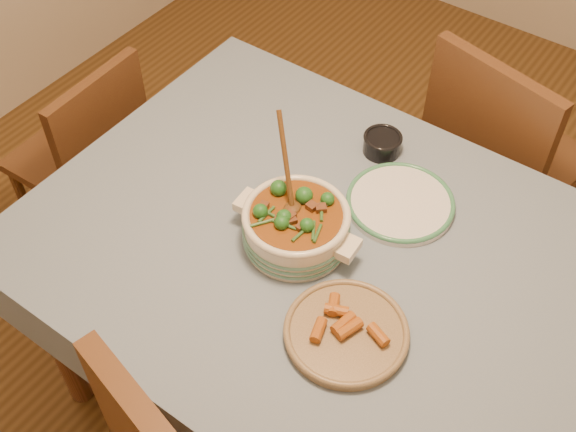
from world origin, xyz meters
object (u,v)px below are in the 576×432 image
object	(u,v)px
condiment_bowl	(382,143)
dining_table	(365,293)
white_plate	(400,203)
fried_plate	(346,331)
chair_left	(90,153)
stew_casserole	(296,224)
chair_far	(496,155)

from	to	relation	value
condiment_bowl	dining_table	bearing A→B (deg)	-63.53
white_plate	fried_plate	world-z (taller)	fried_plate
chair_left	stew_casserole	bearing A→B (deg)	80.90
dining_table	white_plate	bearing A→B (deg)	100.60
stew_casserole	chair_far	xyz separation A→B (m)	(0.20, 0.81, -0.30)
chair_far	condiment_bowl	bearing A→B (deg)	78.54
stew_casserole	chair_left	world-z (taller)	stew_casserole
condiment_bowl	chair_far	size ratio (longest dim) A/B	0.15
chair_far	chair_left	bearing A→B (deg)	45.77
condiment_bowl	chair_left	bearing A→B (deg)	-163.03
fried_plate	chair_far	distance (m)	1.00
dining_table	chair_left	world-z (taller)	chair_left
condiment_bowl	chair_left	xyz separation A→B (m)	(-0.92, -0.28, -0.34)
fried_plate	chair_left	size ratio (longest dim) A/B	0.40
chair_left	chair_far	bearing A→B (deg)	120.15
white_plate	dining_table	bearing A→B (deg)	-79.40
dining_table	chair_far	xyz separation A→B (m)	(0.02, 0.79, -0.15)
stew_casserole	condiment_bowl	world-z (taller)	stew_casserole
stew_casserole	chair_left	bearing A→B (deg)	173.02
chair_far	chair_left	xyz separation A→B (m)	(-1.11, -0.70, -0.07)
condiment_bowl	fried_plate	xyz separation A→B (m)	(0.24, -0.54, -0.01)
dining_table	chair_left	size ratio (longest dim) A/B	2.11
dining_table	stew_casserole	bearing A→B (deg)	-172.06
dining_table	fried_plate	size ratio (longest dim) A/B	5.30
dining_table	white_plate	distance (m)	0.25
stew_casserole	white_plate	distance (m)	0.29
chair_far	dining_table	bearing A→B (deg)	102.38
dining_table	condiment_bowl	xyz separation A→B (m)	(-0.18, 0.36, 0.12)
white_plate	condiment_bowl	distance (m)	0.20
stew_casserole	chair_far	size ratio (longest dim) A/B	0.35
chair_far	stew_casserole	bearing A→B (deg)	89.46
fried_plate	stew_casserole	bearing A→B (deg)	147.74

